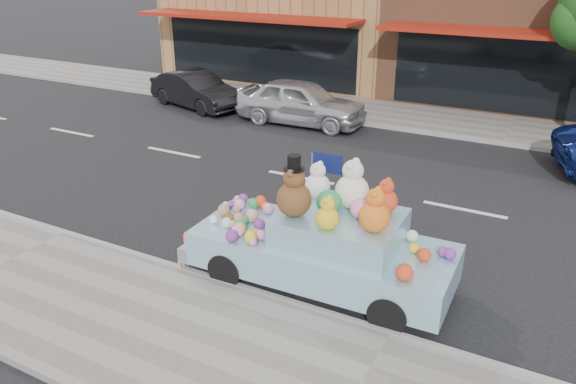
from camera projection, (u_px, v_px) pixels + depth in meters
The scene contains 7 objects.
ground at pixel (464, 210), 12.22m from camera, with size 120.00×120.00×0.00m, color black.
far_sidewalk at pixel (510, 130), 17.45m from camera, with size 60.00×3.00×0.12m, color gray.
near_kerb at pixel (390, 335), 8.14m from camera, with size 60.00×0.12×0.13m, color gray.
far_kerb at pixel (502, 143), 16.24m from camera, with size 60.00×0.12×0.13m, color gray.
car_silver at pixel (301, 102), 18.01m from camera, with size 1.70×4.23×1.44m, color silver.
car_dark at pixel (196, 90), 19.95m from camera, with size 1.34×3.85×1.27m, color black.
art_car at pixel (323, 242), 9.21m from camera, with size 4.53×1.88×2.35m.
Camera 1 is at (1.83, -11.57, 5.19)m, focal length 35.00 mm.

